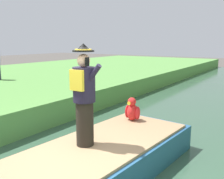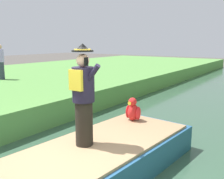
{
  "view_description": "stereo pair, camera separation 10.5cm",
  "coord_description": "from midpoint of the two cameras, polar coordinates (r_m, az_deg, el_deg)",
  "views": [
    {
      "loc": [
        2.71,
        -2.85,
        2.6
      ],
      "look_at": [
        -0.21,
        1.47,
        1.61
      ],
      "focal_mm": 41.02,
      "sensor_mm": 36.0,
      "label": 1
    },
    {
      "loc": [
        2.8,
        -2.79,
        2.6
      ],
      "look_at": [
        -0.21,
        1.47,
        1.61
      ],
      "focal_mm": 41.02,
      "sensor_mm": 36.0,
      "label": 2
    }
  ],
  "objects": [
    {
      "name": "person_pirate",
      "position": [
        4.59,
        -6.86,
        -1.43
      ],
      "size": [
        0.61,
        0.42,
        1.85
      ],
      "rotation": [
        0.0,
        0.0,
        -0.22
      ],
      "color": "black",
      "rests_on": "boat"
    },
    {
      "name": "boat",
      "position": [
        5.1,
        -2.47,
        -14.75
      ],
      "size": [
        2.12,
        4.33,
        0.61
      ],
      "color": "#23517A",
      "rests_on": "canal_water"
    },
    {
      "name": "parrot_plush",
      "position": [
        6.18,
        4.08,
        -4.69
      ],
      "size": [
        0.36,
        0.35,
        0.57
      ],
      "color": "red",
      "rests_on": "boat"
    }
  ]
}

